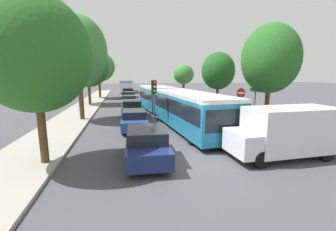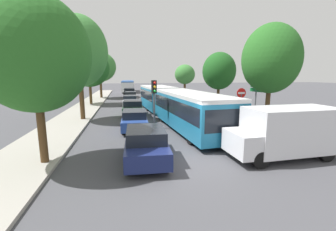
{
  "view_description": "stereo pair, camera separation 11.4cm",
  "coord_description": "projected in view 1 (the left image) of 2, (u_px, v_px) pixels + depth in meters",
  "views": [
    {
      "loc": [
        -2.61,
        -8.91,
        3.73
      ],
      "look_at": [
        0.2,
        4.91,
        1.2
      ],
      "focal_mm": 24.0,
      "sensor_mm": 36.0,
      "label": 1
    },
    {
      "loc": [
        -2.49,
        -8.93,
        3.73
      ],
      "look_at": [
        0.2,
        4.91,
        1.2
      ],
      "focal_mm": 24.0,
      "sensor_mm": 36.0,
      "label": 2
    }
  ],
  "objects": [
    {
      "name": "tree_left_distant",
      "position": [
        99.0,
        67.0,
        35.8
      ],
      "size": [
        5.08,
        5.08,
        7.45
      ],
      "color": "#51381E",
      "rests_on": "ground"
    },
    {
      "name": "city_bus_rear",
      "position": [
        126.0,
        86.0,
        50.9
      ],
      "size": [
        2.87,
        11.65,
        2.49
      ],
      "rotation": [
        0.0,
        0.0,
        1.54
      ],
      "color": "silver",
      "rests_on": "ground"
    },
    {
      "name": "tree_left_far",
      "position": [
        89.0,
        69.0,
        27.82
      ],
      "size": [
        4.97,
        4.97,
        6.9
      ],
      "color": "#51381E",
      "rests_on": "ground"
    },
    {
      "name": "kerb_strip_left",
      "position": [
        89.0,
        104.0,
        29.25
      ],
      "size": [
        3.2,
        53.25,
        0.14
      ],
      "primitive_type": "cube",
      "color": "#9E998E",
      "rests_on": "ground"
    },
    {
      "name": "queued_car_blue",
      "position": [
        134.0,
        120.0,
        15.48
      ],
      "size": [
        1.87,
        4.04,
        1.38
      ],
      "rotation": [
        0.0,
        0.0,
        1.52
      ],
      "color": "#284799",
      "rests_on": "ground"
    },
    {
      "name": "queued_car_silver",
      "position": [
        129.0,
        101.0,
        27.03
      ],
      "size": [
        1.84,
        3.98,
        1.36
      ],
      "rotation": [
        0.0,
        0.0,
        1.52
      ],
      "color": "#B7BABF",
      "rests_on": "ground"
    },
    {
      "name": "traffic_light",
      "position": [
        154.0,
        93.0,
        15.43
      ],
      "size": [
        0.37,
        0.39,
        3.4
      ],
      "rotation": [
        0.0,
        0.0,
        -1.34
      ],
      "color": "#56595E",
      "rests_on": "ground"
    },
    {
      "name": "queued_car_green",
      "position": [
        132.0,
        108.0,
        20.9
      ],
      "size": [
        1.97,
        4.27,
        1.46
      ],
      "rotation": [
        0.0,
        0.0,
        1.52
      ],
      "color": "#236638",
      "rests_on": "ground"
    },
    {
      "name": "tree_left_near",
      "position": [
        33.0,
        57.0,
        8.68
      ],
      "size": [
        4.28,
        4.28,
        6.87
      ],
      "color": "#51381E",
      "rests_on": "ground"
    },
    {
      "name": "white_van",
      "position": [
        287.0,
        131.0,
        10.19
      ],
      "size": [
        5.07,
        2.14,
        2.31
      ],
      "rotation": [
        0.0,
        0.0,
        3.18
      ],
      "color": "silver",
      "rests_on": "ground"
    },
    {
      "name": "tree_right_near",
      "position": [
        269.0,
        61.0,
        16.49
      ],
      "size": [
        4.16,
        4.16,
        7.44
      ],
      "color": "#51381E",
      "rests_on": "ground"
    },
    {
      "name": "queued_car_navy",
      "position": [
        147.0,
        144.0,
        9.93
      ],
      "size": [
        1.97,
        4.27,
        1.46
      ],
      "rotation": [
        0.0,
        0.0,
        1.52
      ],
      "color": "navy",
      "rests_on": "ground"
    },
    {
      "name": "articulated_bus",
      "position": [
        173.0,
        102.0,
        18.88
      ],
      "size": [
        4.12,
        17.58,
        2.59
      ],
      "rotation": [
        0.0,
        0.0,
        -1.48
      ],
      "color": "teal",
      "rests_on": "ground"
    },
    {
      "name": "tree_left_mid",
      "position": [
        77.0,
        53.0,
        17.71
      ],
      "size": [
        4.57,
        4.57,
        8.44
      ],
      "color": "#51381E",
      "rests_on": "ground"
    },
    {
      "name": "queued_car_tan",
      "position": [
        129.0,
        96.0,
        32.54
      ],
      "size": [
        1.91,
        4.13,
        1.41
      ],
      "rotation": [
        0.0,
        0.0,
        1.52
      ],
      "color": "tan",
      "rests_on": "ground"
    },
    {
      "name": "queued_car_black",
      "position": [
        128.0,
        93.0,
        38.64
      ],
      "size": [
        2.09,
        4.53,
        1.55
      ],
      "rotation": [
        0.0,
        0.0,
        1.52
      ],
      "color": "black",
      "rests_on": "ground"
    },
    {
      "name": "tree_right_far",
      "position": [
        184.0,
        75.0,
        36.5
      ],
      "size": [
        3.28,
        3.28,
        5.46
      ],
      "color": "#51381E",
      "rests_on": "ground"
    },
    {
      "name": "ground_plane",
      "position": [
        186.0,
        162.0,
        9.76
      ],
      "size": [
        200.0,
        200.0,
        0.0
      ],
      "primitive_type": "plane",
      "color": "#47474C"
    },
    {
      "name": "tree_right_mid",
      "position": [
        217.0,
        72.0,
        25.3
      ],
      "size": [
        3.73,
        3.73,
        6.3
      ],
      "color": "#51381E",
      "rests_on": "ground"
    },
    {
      "name": "no_entry_sign",
      "position": [
        240.0,
        101.0,
        16.34
      ],
      "size": [
        0.7,
        0.08,
        2.82
      ],
      "rotation": [
        0.0,
        0.0,
        -1.57
      ],
      "color": "#56595E",
      "rests_on": "ground"
    },
    {
      "name": "direction_sign_post",
      "position": [
        256.0,
        91.0,
        17.3
      ],
      "size": [
        0.2,
        1.4,
        3.6
      ],
      "rotation": [
        0.0,
        0.0,
        3.24
      ],
      "color": "#56595E",
      "rests_on": "ground"
    }
  ]
}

